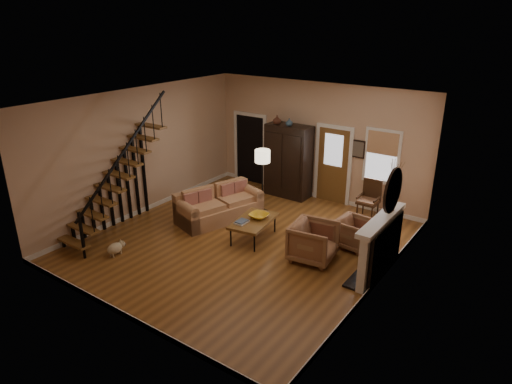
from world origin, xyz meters
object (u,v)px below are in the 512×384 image
Objects in this scene: armoire at (288,161)px; coffee_table at (253,229)px; sofa at (219,205)px; armchair_left at (313,242)px; armchair_right at (354,233)px; side_chair at (368,200)px; floor_lamp at (262,182)px.

coffee_table is at bearing -74.18° from armoire.
sofa is at bearing -102.35° from armoire.
armchair_right is at bearing -32.74° from armchair_left.
armchair_right is (0.48, 1.04, -0.08)m from armchair_left.
armchair_left reaches higher than coffee_table.
armoire reaches higher than side_chair.
side_chair is (1.74, 2.67, 0.26)m from coffee_table.
armoire is at bearing 31.85° from armchair_left.
side_chair reaches higher than sofa.
sofa is at bearing -143.59° from side_chair.
floor_lamp is 1.70× the size of side_chair.
coffee_table is 3.20m from side_chair.
floor_lamp is at bearing 49.89° from armchair_left.
floor_lamp reaches higher than sofa.
armoire is at bearing 105.82° from coffee_table.
side_chair is at bearing -10.40° from armchair_left.
armoire is 0.96× the size of sofa.
coffee_table is 1.39× the size of armchair_left.
armchair_right is at bearing 25.33° from coffee_table.
floor_lamp is at bearing 86.45° from armchair_right.
armoire reaches higher than floor_lamp.
armchair_left is at bearing -50.25° from armoire.
floor_lamp is at bearing 76.30° from sofa.
armchair_left is 1.15m from armchair_right.
armchair_right is at bearing -8.71° from floor_lamp.
coffee_table is at bearing 120.49° from armchair_right.
floor_lamp is (0.08, -1.44, -0.18)m from armoire.
armchair_left is at bearing 160.32° from armchair_right.
armchair_right is at bearing -77.74° from side_chair.
armoire is 1.63× the size of coffee_table.
armoire reaches higher than armchair_left.
armchair_left is 2.73m from side_chair.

